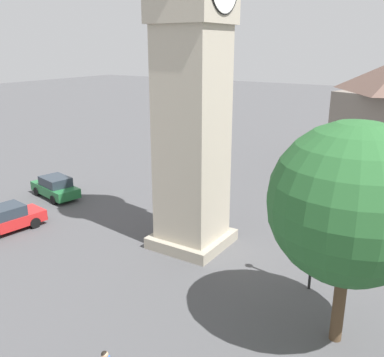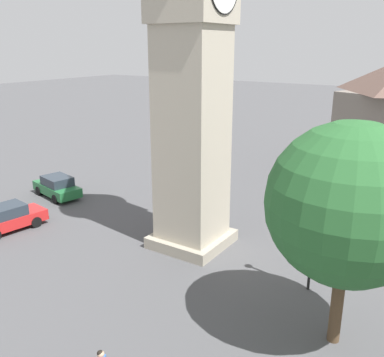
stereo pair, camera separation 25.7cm
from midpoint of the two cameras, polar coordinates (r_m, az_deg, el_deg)
The scene contains 7 objects.
ground_plane at distance 23.55m, azimuth -0.32°, elevation -8.70°, with size 200.00×200.00×0.00m, color #4C4C4F.
clock_tower at distance 21.21m, azimuth -0.37°, elevation 21.99°, with size 4.48×4.48×20.65m.
car_blue_kerb at distance 24.68m, azimuth 23.52°, elevation -7.03°, with size 4.45×3.31×1.53m.
car_red_corner at distance 31.71m, azimuth -18.02°, elevation -1.10°, with size 2.53×4.39×1.53m.
car_white_side at distance 27.04m, azimuth -23.76°, elevation -4.94°, with size 4.33×2.28×1.53m.
tree at distance 15.09m, azimuth 20.00°, elevation -3.16°, with size 5.57×5.57×8.14m.
lamp_post at distance 18.70m, azimuth 15.81°, elevation -4.61°, with size 0.36×0.36×5.38m.
Camera 1 is at (17.80, 11.42, 10.37)m, focal length 39.94 mm.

